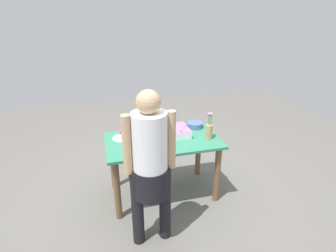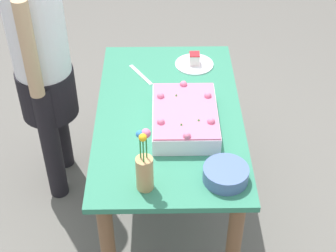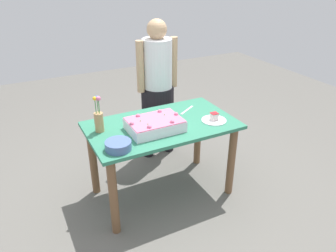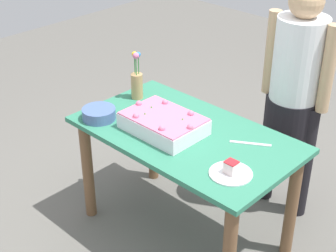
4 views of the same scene
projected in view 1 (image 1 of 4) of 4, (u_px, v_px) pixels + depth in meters
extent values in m
plane|color=#62605A|center=(163.00, 193.00, 3.23)|extent=(8.00, 8.00, 0.00)
cube|color=#317C5E|center=(163.00, 141.00, 2.96)|extent=(1.27, 0.73, 0.03)
cylinder|color=brown|center=(117.00, 190.00, 2.70)|extent=(0.07, 0.07, 0.70)
cylinder|color=brown|center=(217.00, 174.00, 2.97)|extent=(0.07, 0.07, 0.70)
cylinder|color=brown|center=(113.00, 163.00, 3.22)|extent=(0.07, 0.07, 0.70)
cylinder|color=brown|center=(198.00, 151.00, 3.49)|extent=(0.07, 0.07, 0.70)
cube|color=white|center=(169.00, 132.00, 3.02)|extent=(0.44, 0.31, 0.09)
cube|color=pink|center=(169.00, 128.00, 3.01)|extent=(0.43, 0.30, 0.01)
sphere|color=pink|center=(186.00, 126.00, 3.05)|extent=(0.04, 0.04, 0.04)
sphere|color=pink|center=(175.00, 123.00, 3.13)|extent=(0.04, 0.04, 0.04)
sphere|color=pink|center=(159.00, 125.00, 3.08)|extent=(0.04, 0.04, 0.04)
sphere|color=pink|center=(152.00, 130.00, 2.95)|extent=(0.04, 0.04, 0.04)
sphere|color=pink|center=(164.00, 133.00, 2.87)|extent=(0.04, 0.04, 0.04)
sphere|color=pink|center=(181.00, 131.00, 2.92)|extent=(0.04, 0.04, 0.04)
cone|color=#2D8438|center=(161.00, 130.00, 2.94)|extent=(0.02, 0.02, 0.02)
cone|color=#2D8438|center=(175.00, 125.00, 3.08)|extent=(0.02, 0.02, 0.02)
cone|color=#2D8438|center=(180.00, 128.00, 3.01)|extent=(0.02, 0.02, 0.02)
cylinder|color=white|center=(122.00, 138.00, 2.98)|extent=(0.22, 0.22, 0.01)
cube|color=silver|center=(122.00, 135.00, 2.96)|extent=(0.06, 0.06, 0.06)
cube|color=red|center=(122.00, 133.00, 2.95)|extent=(0.06, 0.06, 0.01)
cube|color=silver|center=(135.00, 149.00, 2.73)|extent=(0.20, 0.14, 0.00)
cylinder|color=tan|center=(209.00, 132.00, 2.95)|extent=(0.07, 0.07, 0.16)
cylinder|color=#2D8438|center=(211.00, 120.00, 2.89)|extent=(0.01, 0.01, 0.13)
sphere|color=yellow|center=(212.00, 114.00, 2.87)|extent=(0.03, 0.03, 0.03)
cylinder|color=#2D8438|center=(209.00, 119.00, 2.90)|extent=(0.01, 0.01, 0.13)
sphere|color=#D66D95|center=(209.00, 114.00, 2.87)|extent=(0.04, 0.04, 0.04)
cylinder|color=#2D8438|center=(210.00, 120.00, 2.88)|extent=(0.01, 0.01, 0.13)
sphere|color=#2E7AC7|center=(210.00, 115.00, 2.85)|extent=(0.03, 0.03, 0.03)
cylinder|color=#4C669B|center=(195.00, 125.00, 3.26)|extent=(0.20, 0.20, 0.07)
cylinder|color=black|center=(165.00, 203.00, 2.45)|extent=(0.11, 0.11, 0.78)
cylinder|color=black|center=(138.00, 208.00, 2.39)|extent=(0.11, 0.11, 0.78)
cylinder|color=black|center=(151.00, 181.00, 2.32)|extent=(0.32, 0.31, 0.28)
cylinder|color=white|center=(150.00, 142.00, 2.17)|extent=(0.30, 0.30, 0.52)
sphere|color=tan|center=(148.00, 102.00, 2.03)|extent=(0.20, 0.20, 0.20)
cylinder|color=tan|center=(171.00, 140.00, 2.21)|extent=(0.08, 0.08, 0.52)
cylinder|color=tan|center=(127.00, 145.00, 2.12)|extent=(0.08, 0.08, 0.52)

